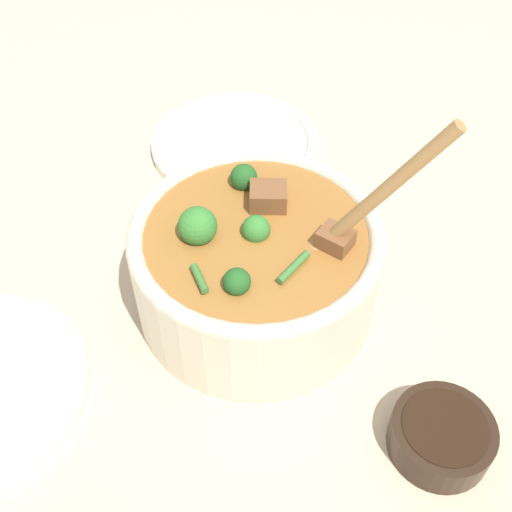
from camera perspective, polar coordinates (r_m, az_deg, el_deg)
The scene contains 4 objects.
ground_plane at distance 0.66m, azimuth 0.00°, elevation -3.98°, with size 4.00×4.00×0.00m, color #C6B293.
stew_bowl at distance 0.62m, azimuth 0.02°, elevation -0.47°, with size 0.24×0.25×0.25m.
condiment_bowl at distance 0.58m, azimuth 16.17°, elevation -15.04°, with size 0.09×0.09×0.03m.
empty_plate at distance 0.84m, azimuth -1.88°, elevation 10.10°, with size 0.21×0.21×0.02m.
Camera 1 is at (0.30, 0.29, 0.52)m, focal length 45.00 mm.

